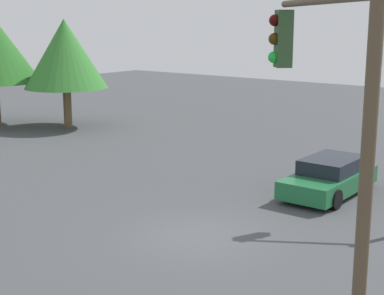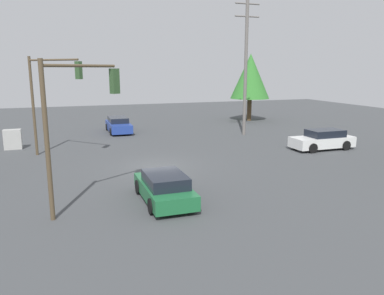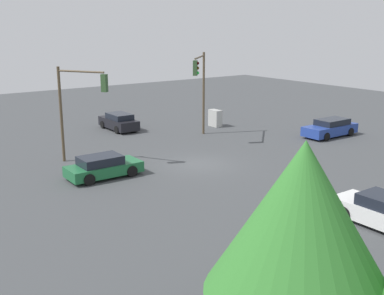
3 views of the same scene
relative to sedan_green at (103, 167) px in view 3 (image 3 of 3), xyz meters
name	(u,v)px [view 3 (image 3 of 3)]	position (x,y,z in m)	size (l,w,h in m)	color
ground_plane	(199,164)	(-1.13, -6.03, -0.63)	(80.00, 80.00, 0.00)	#424447
sedan_green	(103,167)	(0.00, 0.00, 0.00)	(1.95, 4.27, 1.29)	#1E6638
sedan_dark	(119,122)	(11.04, -6.77, 0.05)	(4.16, 1.87, 1.41)	black
sedan_blue	(330,128)	(-0.85, -19.11, 0.04)	(1.94, 4.73, 1.37)	#233D93
traffic_signal_main	(201,81)	(4.56, -10.41, 3.83)	(3.19, 3.24, 6.47)	brown
traffic_signal_cross	(78,99)	(3.43, -0.18, 3.50)	(3.10, 2.07, 6.04)	brown
electrical_cabinet	(215,118)	(7.44, -14.16, 0.09)	(1.18, 0.65, 1.43)	#B2B2AD
tree_far	(301,219)	(-17.39, 3.13, 3.48)	(4.60, 4.60, 6.02)	brown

